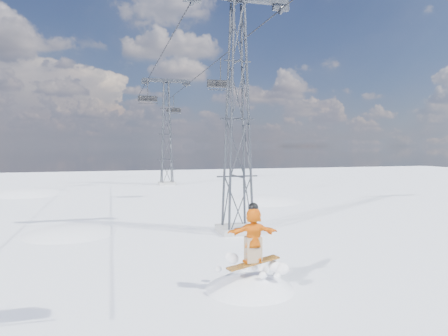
{
  "coord_description": "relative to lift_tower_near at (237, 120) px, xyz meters",
  "views": [
    {
      "loc": [
        -5.1,
        -10.3,
        4.2
      ],
      "look_at": [
        -0.91,
        4.38,
        3.36
      ],
      "focal_mm": 32.0,
      "sensor_mm": 36.0,
      "label": 1
    }
  ],
  "objects": [
    {
      "name": "lift_chair_extra",
      "position": [
        2.2,
        34.07,
        3.44
      ],
      "size": [
        1.95,
        0.56,
        2.42
      ],
      "color": "black",
      "rests_on": "ground"
    },
    {
      "name": "snow_terrain",
      "position": [
        -5.57,
        13.24,
        -15.06
      ],
      "size": [
        39.0,
        37.0,
        22.0
      ],
      "color": "white",
      "rests_on": "ground"
    },
    {
      "name": "haul_cables",
      "position": [
        0.0,
        11.5,
        5.38
      ],
      "size": [
        4.46,
        51.0,
        0.06
      ],
      "color": "black",
      "rests_on": "ground"
    },
    {
      "name": "lift_chair_far",
      "position": [
        -2.2,
        22.51,
        3.47
      ],
      "size": [
        1.93,
        0.55,
        2.39
      ],
      "color": "black",
      "rests_on": "ground"
    },
    {
      "name": "lift_tower_near",
      "position": [
        0.0,
        0.0,
        0.0
      ],
      "size": [
        5.2,
        1.8,
        11.43
      ],
      "color": "#999999",
      "rests_on": "ground"
    },
    {
      "name": "lift_tower_far",
      "position": [
        0.0,
        25.0,
        0.0
      ],
      "size": [
        5.2,
        1.8,
        11.43
      ],
      "color": "#999999",
      "rests_on": "ground"
    },
    {
      "name": "ground",
      "position": [
        -0.8,
        -8.0,
        -5.47
      ],
      "size": [
        120.0,
        120.0,
        0.0
      ],
      "primitive_type": "plane",
      "color": "white",
      "rests_on": "ground"
    },
    {
      "name": "lift_chair_mid",
      "position": [
        2.2,
        11.07,
        3.41
      ],
      "size": [
        1.99,
        0.57,
        2.46
      ],
      "color": "black",
      "rests_on": "ground"
    }
  ]
}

